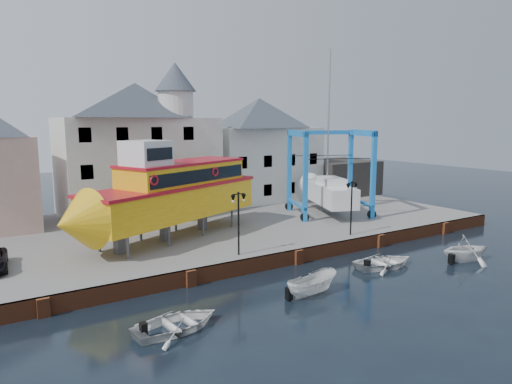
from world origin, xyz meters
TOP-DOWN VIEW (x-y plane):
  - ground at (0.00, 0.00)m, footprint 140.00×140.00m
  - hardstanding at (0.00, 11.00)m, footprint 44.00×22.00m
  - quay_wall at (-0.00, 0.10)m, footprint 44.00×0.47m
  - building_white_main at (-4.87, 18.39)m, footprint 14.00×8.30m
  - building_white_right at (9.00, 19.00)m, footprint 12.00×8.00m
  - shed_dark at (19.00, 17.00)m, footprint 8.00×7.00m
  - lamp_post_left at (-4.00, 1.20)m, footprint 1.12×0.32m
  - lamp_post_right at (6.00, 1.20)m, footprint 1.12×0.32m
  - tour_boat at (-6.69, 7.34)m, footprint 17.17×10.38m
  - travel_lift at (10.09, 8.93)m, footprint 8.56×10.29m
  - motorboat_a at (-2.74, -4.87)m, footprint 3.69×1.65m
  - motorboat_b at (4.53, -3.58)m, footprint 4.78×3.71m
  - motorboat_c at (10.41, -5.68)m, footprint 4.44×4.09m
  - motorboat_d at (-10.91, -4.93)m, footprint 4.59×3.50m

SIDE VIEW (x-z plane):
  - ground at x=0.00m, z-range 0.00..0.00m
  - motorboat_a at x=-2.74m, z-range -0.69..0.69m
  - motorboat_b at x=4.53m, z-range -0.45..0.45m
  - motorboat_c at x=10.41m, z-range -0.98..0.98m
  - motorboat_d at x=-10.91m, z-range -0.44..0.44m
  - hardstanding at x=0.00m, z-range 0.00..1.00m
  - quay_wall at x=0.00m, z-range 0.00..1.00m
  - shed_dark at x=19.00m, z-range 1.00..5.00m
  - travel_lift at x=10.09m, z-range -4.06..11.10m
  - lamp_post_left at x=-4.00m, z-range 2.07..6.27m
  - lamp_post_right at x=6.00m, z-range 2.07..6.27m
  - tour_boat at x=-6.69m, z-range 0.79..8.18m
  - building_white_right at x=9.00m, z-range 1.00..12.20m
  - building_white_main at x=-4.87m, z-range 0.34..14.34m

